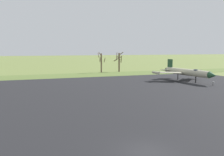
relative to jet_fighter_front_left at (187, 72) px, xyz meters
The scene contains 7 objects.
ground_plane 42.51m from the jet_fighter_front_left, 130.69° to the right, with size 600.00×600.00×0.00m, color olive.
asphalt_apron 31.14m from the jet_fighter_front_left, 153.00° to the right, with size 89.82×60.28×0.05m, color black.
grass_verge_strip 35.45m from the jet_fighter_front_left, 141.46° to the left, with size 149.82×12.00×0.06m, color #5A6E33.
jet_fighter_front_left is the anchor object (origin of this frame).
info_placard_front_left 8.09m from the jet_fighter_front_left, 83.54° to the right, with size 0.66×0.37×0.93m.
bare_tree_left_of_center 31.77m from the jet_fighter_front_left, 114.95° to the left, with size 2.64×2.56×6.87m.
bare_tree_center 30.04m from the jet_fighter_front_left, 102.84° to the left, with size 3.13×2.74×7.02m.
Camera 1 is at (-7.93, -14.85, 7.77)m, focal length 36.90 mm.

